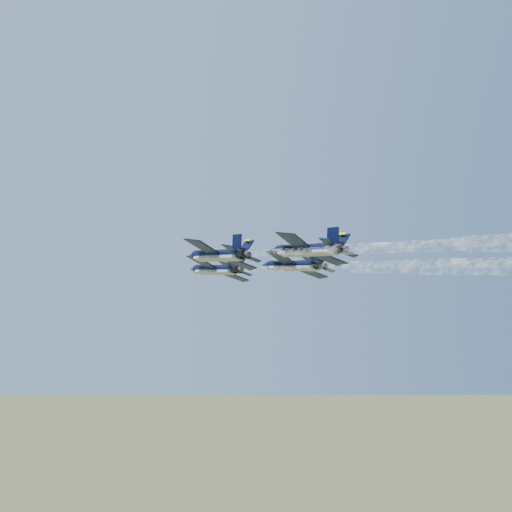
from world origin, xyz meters
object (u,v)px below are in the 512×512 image
object	(u,v)px
jet_left	(217,255)
jet_lead	(215,269)
jet_right	(292,265)
jet_slot	(306,250)

from	to	relation	value
jet_left	jet_lead	bearing A→B (deg)	57.32
jet_left	jet_right	xyz separation A→B (m)	(17.08, 8.06, 0.00)
jet_lead	jet_right	world-z (taller)	same
jet_slot	jet_right	bearing A→B (deg)	56.02
jet_lead	jet_left	size ratio (longest dim) A/B	1.00
jet_lead	jet_right	size ratio (longest dim) A/B	1.00
jet_right	jet_slot	distance (m)	17.83
jet_left	jet_right	distance (m)	18.89
jet_right	jet_left	bearing A→B (deg)	-177.10
jet_lead	jet_left	xyz separation A→B (m)	(-3.22, -17.74, 0.00)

